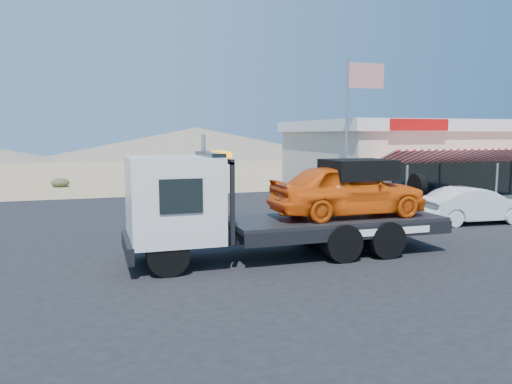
# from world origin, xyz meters

# --- Properties ---
(ground) EXTENTS (120.00, 120.00, 0.00)m
(ground) POSITION_xyz_m (0.00, 0.00, 0.00)
(ground) COLOR #977D56
(ground) RESTS_ON ground
(asphalt_lot) EXTENTS (32.00, 24.00, 0.02)m
(asphalt_lot) POSITION_xyz_m (2.00, 3.00, 0.01)
(asphalt_lot) COLOR black
(asphalt_lot) RESTS_ON ground
(tow_truck) EXTENTS (8.56, 2.54, 2.86)m
(tow_truck) POSITION_xyz_m (0.67, 0.57, 1.54)
(tow_truck) COLOR black
(tow_truck) RESTS_ON asphalt_lot
(white_sedan) EXTENTS (4.15, 1.70, 1.34)m
(white_sedan) POSITION_xyz_m (9.28, 3.05, 0.69)
(white_sedan) COLOR silver
(white_sedan) RESTS_ON asphalt_lot
(jerky_store) EXTENTS (10.40, 9.97, 3.90)m
(jerky_store) POSITION_xyz_m (10.50, 8.97, 1.99)
(jerky_store) COLOR beige
(jerky_store) RESTS_ON asphalt_lot
(flagpole) EXTENTS (1.55, 0.10, 6.00)m
(flagpole) POSITION_xyz_m (4.93, 4.50, 3.76)
(flagpole) COLOR #99999E
(flagpole) RESTS_ON asphalt_lot
(distant_hills) EXTENTS (126.00, 48.00, 4.20)m
(distant_hills) POSITION_xyz_m (-9.77, 55.14, 1.89)
(distant_hills) COLOR #726B59
(distant_hills) RESTS_ON ground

